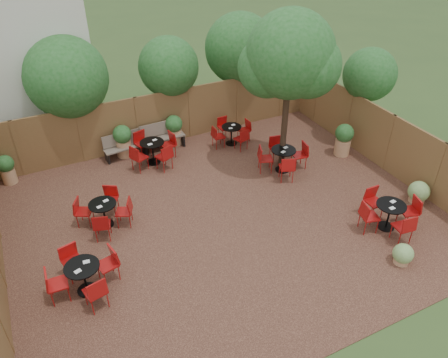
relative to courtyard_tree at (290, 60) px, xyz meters
name	(u,v)px	position (x,y,z in m)	size (l,w,h in m)	color
ground	(226,217)	(-2.97, -1.69, -3.74)	(80.00, 80.00, 0.00)	#354F23
courtyard_paving	(226,217)	(-2.97, -1.69, -3.73)	(12.00, 10.00, 0.02)	#331C15
fence_back	(165,118)	(-2.97, 3.31, -2.74)	(12.00, 0.08, 2.00)	brown
fence_right	(389,143)	(3.03, -1.69, -2.74)	(0.08, 10.00, 2.00)	brown
neighbour_building	(2,29)	(-7.47, 6.31, 0.26)	(5.00, 4.00, 8.00)	beige
overhang_foliage	(128,92)	(-4.45, 2.19, -1.02)	(15.34, 10.57, 2.73)	#1B511A
courtyard_tree	(290,60)	(0.00, 0.00, 0.00)	(2.82, 2.72, 5.22)	black
park_bench_left	(124,145)	(-4.65, 2.93, -3.26)	(1.48, 0.58, 0.89)	brown
park_bench_right	(162,135)	(-3.24, 2.94, -3.22)	(1.59, 0.56, 0.97)	brown
bistro_tables	(212,186)	(-2.93, -0.69, -3.26)	(9.77, 7.91, 0.93)	black
planters	(182,141)	(-2.81, 2.05, -3.10)	(11.37, 4.00, 1.18)	tan
low_shrubs	(436,220)	(2.04, -4.75, -3.40)	(2.93, 2.62, 0.69)	tan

